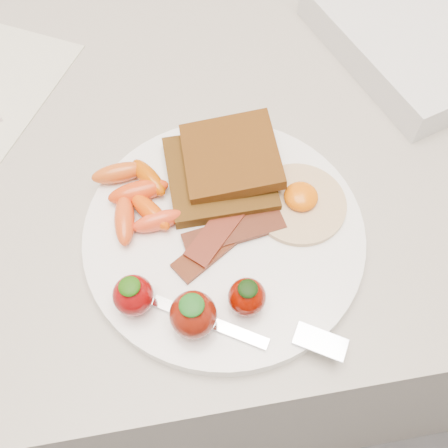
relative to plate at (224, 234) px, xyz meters
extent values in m
cube|color=gray|center=(-0.03, 0.14, -0.46)|extent=(2.00, 0.60, 0.90)
cylinder|color=white|center=(0.00, 0.00, 0.00)|extent=(0.27, 0.27, 0.02)
cube|color=#35200C|center=(0.01, 0.06, 0.02)|extent=(0.10, 0.10, 0.01)
cube|color=#47270F|center=(0.02, 0.07, 0.03)|extent=(0.09, 0.09, 0.02)
cylinder|color=beige|center=(0.08, 0.01, 0.01)|extent=(0.11, 0.11, 0.01)
ellipsoid|color=#E46003|center=(0.08, 0.02, 0.02)|extent=(0.04, 0.04, 0.02)
cube|color=#330B05|center=(-0.01, -0.01, 0.01)|extent=(0.10, 0.07, 0.00)
cube|color=#3D1507|center=(0.01, -0.01, 0.01)|extent=(0.10, 0.04, 0.00)
cube|color=#4B1805|center=(0.00, 0.00, 0.02)|extent=(0.09, 0.09, 0.00)
ellipsoid|color=red|center=(-0.08, 0.05, 0.02)|extent=(0.06, 0.03, 0.02)
ellipsoid|color=#D74605|center=(-0.07, 0.02, 0.02)|extent=(0.05, 0.05, 0.02)
ellipsoid|color=#D44516|center=(-0.09, 0.02, 0.02)|extent=(0.02, 0.06, 0.02)
ellipsoid|color=#B84900|center=(-0.06, 0.06, 0.02)|extent=(0.04, 0.05, 0.02)
ellipsoid|color=#C74E15|center=(-0.09, 0.08, 0.02)|extent=(0.06, 0.02, 0.02)
ellipsoid|color=#E6411B|center=(-0.06, 0.01, 0.02)|extent=(0.05, 0.02, 0.02)
ellipsoid|color=#750607|center=(-0.09, -0.06, 0.03)|extent=(0.04, 0.04, 0.04)
ellipsoid|color=#1A4808|center=(-0.09, -0.06, 0.05)|extent=(0.02, 0.02, 0.01)
ellipsoid|color=#681207|center=(-0.04, -0.09, 0.03)|extent=(0.04, 0.04, 0.04)
ellipsoid|color=#165015|center=(-0.04, -0.09, 0.05)|extent=(0.02, 0.02, 0.01)
ellipsoid|color=#670A00|center=(0.01, -0.08, 0.03)|extent=(0.03, 0.03, 0.04)
ellipsoid|color=black|center=(0.01, -0.08, 0.05)|extent=(0.02, 0.02, 0.01)
cube|color=white|center=(-0.03, -0.09, 0.01)|extent=(0.10, 0.06, 0.00)
cube|color=silver|center=(0.06, -0.12, 0.01)|extent=(0.05, 0.04, 0.00)
camera|label=1|loc=(-0.04, -0.23, 0.43)|focal=40.00mm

